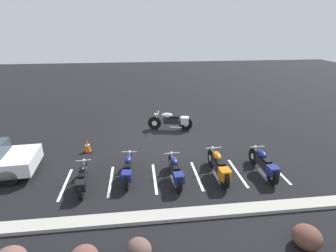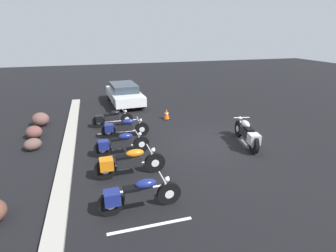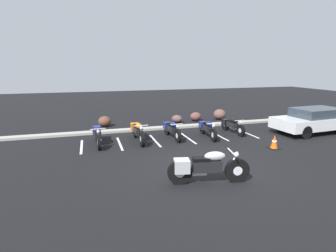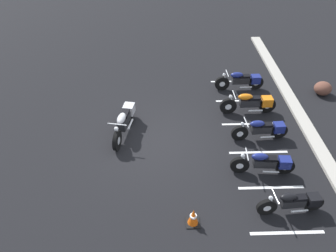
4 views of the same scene
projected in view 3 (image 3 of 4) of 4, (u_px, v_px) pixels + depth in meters
ground at (207, 168)px, 8.97m from camera, size 60.00×60.00×0.00m
motorcycle_silver_featured at (205, 167)px, 7.69m from camera, size 2.44×0.87×0.97m
parked_bike_0 at (97, 134)px, 11.62m from camera, size 0.62×2.22×0.87m
parked_bike_1 at (138, 131)px, 12.12m from camera, size 0.65×2.31×0.91m
parked_bike_2 at (171, 129)px, 12.65m from camera, size 0.60×2.12×0.83m
parked_bike_3 at (207, 128)px, 12.83m from camera, size 0.59×2.11×0.83m
parked_bike_4 at (232, 125)px, 13.65m from camera, size 0.56×2.00×0.79m
car_white at (314, 120)px, 13.63m from camera, size 4.40×2.06×1.29m
concrete_curb at (161, 128)px, 14.55m from camera, size 18.00×0.50×0.12m
landscape_rock_0 at (196, 117)px, 16.66m from camera, size 0.92×0.90×0.56m
landscape_rock_1 at (105, 121)px, 15.10m from camera, size 0.90×0.92×0.60m
landscape_rock_2 at (220, 114)px, 17.10m from camera, size 1.11×1.12×0.67m
landscape_rock_3 at (177, 119)px, 16.14m from camera, size 0.87×0.89×0.47m
traffic_cone at (274, 142)px, 11.01m from camera, size 0.40×0.40×0.59m
stall_line_0 at (82, 147)px, 11.32m from camera, size 0.10×2.10×0.00m
stall_line_1 at (120, 144)px, 11.78m from camera, size 0.10×2.10×0.00m
stall_line_2 at (155, 141)px, 12.24m from camera, size 0.10×2.10×0.00m
stall_line_3 at (188, 138)px, 12.70m from camera, size 0.10×2.10×0.00m
stall_line_4 at (218, 135)px, 13.17m from camera, size 0.10×2.10×0.00m
stall_line_5 at (247, 133)px, 13.63m from camera, size 0.10×2.10×0.00m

